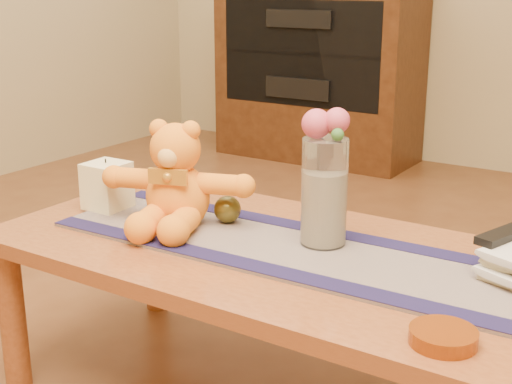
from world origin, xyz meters
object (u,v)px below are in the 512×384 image
Objects in this scene: amber_dish at (443,337)px; teddy_bear at (177,176)px; book_bottom at (503,265)px; tv_remote at (504,235)px; glass_vase at (324,192)px; bronze_ball at (227,209)px; pillar_candle at (107,185)px.

teddy_bear is at bearing 163.32° from amber_dish.
book_bottom is at bearing -6.96° from teddy_bear.
tv_remote reaches higher than book_bottom.
glass_vase reaches higher than tv_remote.
teddy_bear is 0.16m from bronze_ball.
book_bottom is (0.69, 0.09, -0.03)m from bronze_ball.
glass_vase reaches higher than amber_dish.
glass_vase is 1.62× the size of tv_remote.
pillar_candle is at bearing 161.85° from teddy_bear.
teddy_bear reaches higher than pillar_candle.
amber_dish is (0.69, -0.31, -0.03)m from bronze_ball.
pillar_candle is 1.07m from amber_dish.
teddy_bear is at bearing -169.19° from glass_vase.
book_bottom is 0.08m from tv_remote.
glass_vase is at bearing -0.28° from bronze_ball.
teddy_bear is at bearing -153.18° from book_bottom.
bronze_ball is at bearing -155.26° from tv_remote.
pillar_candle is 0.58× the size of book_bottom.
tv_remote is at bearing 11.52° from glass_vase.
glass_vase is 2.12× the size of amber_dish.
glass_vase is at bearing -7.94° from teddy_bear.
pillar_candle is 1.05m from tv_remote.
bronze_ball is at bearing 17.15° from teddy_bear.
bronze_ball is 0.59× the size of amber_dish.
glass_vase is 0.44m from book_bottom.
bronze_ball is 0.70m from book_bottom.
pillar_candle is 0.81× the size of tv_remote.
book_bottom is 0.40m from amber_dish.
tv_remote is (0.79, 0.16, -0.05)m from teddy_bear.
tv_remote is at bearing -7.58° from teddy_bear.
teddy_bear is at bearing -144.10° from bronze_ball.
bronze_ball is at bearing 179.72° from glass_vase.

